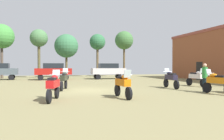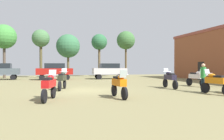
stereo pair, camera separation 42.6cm
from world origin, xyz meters
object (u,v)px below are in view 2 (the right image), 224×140
object	(u,v)px
car_2	(0,70)
car_4	(54,70)
car_1	(109,70)
tree_4	(4,37)
motorcycle_9	(119,84)
motorcycle_5	(170,79)
motorcycle_1	(49,85)
motorcycle_8	(215,82)
person_1	(203,75)
tree_6	(41,39)
motorcycle_3	(196,78)
tree_5	(68,46)
motorcycle_6	(62,79)
tree_1	(126,41)
tree_2	(99,43)

from	to	relation	value
car_2	car_4	bearing A→B (deg)	-106.55
car_1	tree_4	world-z (taller)	tree_4
motorcycle_9	motorcycle_5	bearing A→B (deg)	-147.42
motorcycle_1	car_4	distance (m)	16.79
motorcycle_1	motorcycle_8	distance (m)	9.36
motorcycle_1	person_1	world-z (taller)	person_1
car_1	tree_4	xyz separation A→B (m)	(-13.69, 5.74, 4.54)
motorcycle_9	tree_4	xyz separation A→B (m)	(-10.27, 22.42, 4.98)
motorcycle_8	tree_6	world-z (taller)	tree_6
motorcycle_3	tree_5	size ratio (longest dim) A/B	0.35
motorcycle_6	tree_1	bearing A→B (deg)	72.83
motorcycle_3	motorcycle_8	bearing A→B (deg)	60.34
motorcycle_5	car_4	world-z (taller)	car_4
tree_6	motorcycle_5	bearing A→B (deg)	-60.09
tree_1	tree_6	distance (m)	12.74
motorcycle_3	person_1	size ratio (longest dim) A/B	1.22
motorcycle_6	person_1	world-z (taller)	person_1
motorcycle_6	tree_2	distance (m)	20.01
motorcycle_8	tree_4	xyz separation A→B (m)	(-16.14, 22.36, 4.98)
car_2	tree_2	bearing A→B (deg)	-72.69
motorcycle_3	tree_1	bearing A→B (deg)	-95.19
motorcycle_1	motorcycle_9	world-z (taller)	motorcycle_1
motorcycle_8	car_2	bearing A→B (deg)	120.54
motorcycle_8	person_1	size ratio (longest dim) A/B	1.19
person_1	tree_1	size ratio (longest dim) A/B	0.25
motorcycle_9	car_4	world-z (taller)	car_4
person_1	tree_4	distance (m)	27.09
motorcycle_6	tree_4	world-z (taller)	tree_4
motorcycle_6	tree_4	distance (m)	19.79
motorcycle_3	tree_6	bearing A→B (deg)	-59.19
motorcycle_1	tree_5	distance (m)	22.59
car_4	tree_1	bearing A→B (deg)	-66.86
person_1	tree_4	size ratio (longest dim) A/B	0.25
tree_6	motorcycle_1	bearing A→B (deg)	-85.10
motorcycle_6	car_4	size ratio (longest dim) A/B	0.51
motorcycle_8	tree_5	xyz separation A→B (m)	(-7.41, 22.12, 3.88)
person_1	tree_5	xyz separation A→B (m)	(-7.42, 21.01, 3.53)
motorcycle_3	motorcycle_5	size ratio (longest dim) A/B	0.99
tree_2	tree_6	distance (m)	8.80
motorcycle_9	tree_1	distance (m)	23.87
motorcycle_5	tree_4	world-z (taller)	tree_4
motorcycle_8	tree_1	bearing A→B (deg)	75.90
motorcycle_5	motorcycle_8	distance (m)	3.90
motorcycle_5	motorcycle_9	bearing A→B (deg)	-140.36
person_1	tree_6	xyz separation A→B (m)	(-11.24, 20.74, 4.40)
motorcycle_6	tree_5	world-z (taller)	tree_5
motorcycle_5	tree_2	size ratio (longest dim) A/B	0.34
motorcycle_3	motorcycle_9	world-z (taller)	motorcycle_3
motorcycle_6	car_2	size ratio (longest dim) A/B	0.51
motorcycle_5	motorcycle_6	world-z (taller)	motorcycle_6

